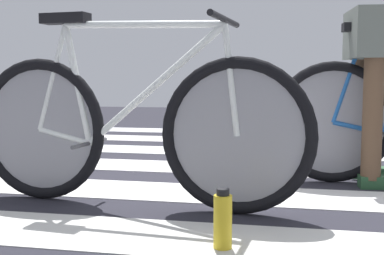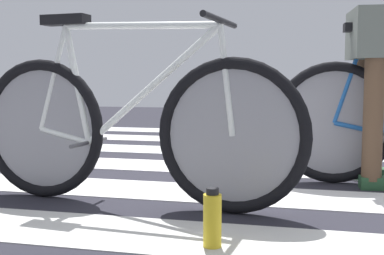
{
  "view_description": "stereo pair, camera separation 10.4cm",
  "coord_description": "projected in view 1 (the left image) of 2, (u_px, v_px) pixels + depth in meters",
  "views": [
    {
      "loc": [
        -0.03,
        -3.08,
        0.64
      ],
      "look_at": [
        -0.59,
        -0.33,
        0.36
      ],
      "focal_mm": 47.36,
      "sensor_mm": 36.0,
      "label": 1
    },
    {
      "loc": [
        0.07,
        -3.08,
        0.64
      ],
      "look_at": [
        -0.59,
        -0.33,
        0.36
      ],
      "focal_mm": 47.36,
      "sensor_mm": 36.0,
      "label": 2
    }
  ],
  "objects": [
    {
      "name": "bicycle_1_of_2",
      "position": [
        132.0,
        127.0,
        2.42
      ],
      "size": [
        1.73,
        0.52,
        0.93
      ],
      "rotation": [
        0.0,
        0.0,
        -0.09
      ],
      "color": "black",
      "rests_on": "ground"
    },
    {
      "name": "ground",
      "position": [
        299.0,
        182.0,
        3.06
      ],
      "size": [
        18.0,
        14.0,
        0.02
      ],
      "color": "#25242C"
    },
    {
      "name": "water_bottle",
      "position": [
        223.0,
        221.0,
        1.83
      ],
      "size": [
        0.07,
        0.07,
        0.22
      ],
      "color": "gold",
      "rests_on": "ground"
    },
    {
      "name": "crosswalk_markings",
      "position": [
        304.0,
        171.0,
        3.34
      ],
      "size": [
        5.46,
        5.03,
        0.0
      ],
      "color": "beige",
      "rests_on": "ground"
    },
    {
      "name": "cyclist_2_of_2",
      "position": [
        369.0,
        72.0,
        2.92
      ],
      "size": [
        0.35,
        0.43,
        1.01
      ],
      "rotation": [
        0.0,
        0.0,
        0.1
      ],
      "color": "brown",
      "rests_on": "ground"
    }
  ]
}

